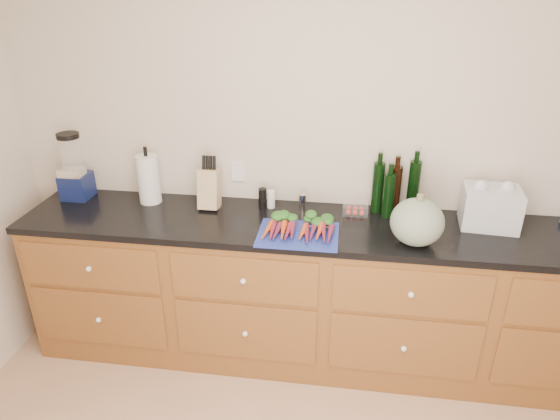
% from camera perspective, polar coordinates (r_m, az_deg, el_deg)
% --- Properties ---
extents(wall_back, '(4.10, 0.05, 2.60)m').
position_cam_1_polar(wall_back, '(3.04, 6.36, 7.16)').
color(wall_back, beige).
rests_on(wall_back, ground).
extents(cabinets, '(3.60, 0.64, 0.90)m').
position_cam_1_polar(cabinets, '(3.13, 5.36, -9.70)').
color(cabinets, brown).
rests_on(cabinets, ground).
extents(countertop, '(3.64, 0.62, 0.04)m').
position_cam_1_polar(countertop, '(2.89, 5.73, -2.01)').
color(countertop, black).
rests_on(countertop, cabinets).
extents(cutting_board, '(0.44, 0.34, 0.01)m').
position_cam_1_polar(cutting_board, '(2.75, 2.08, -2.82)').
color(cutting_board, navy).
rests_on(cutting_board, countertop).
extents(carrots, '(0.38, 0.28, 0.05)m').
position_cam_1_polar(carrots, '(2.77, 2.17, -1.96)').
color(carrots, '#D74B19').
rests_on(carrots, cutting_board).
extents(squash, '(0.28, 0.28, 0.25)m').
position_cam_1_polar(squash, '(2.71, 15.40, -1.34)').
color(squash, slate).
rests_on(squash, countertop).
extents(blender_appliance, '(0.17, 0.17, 0.43)m').
position_cam_1_polar(blender_appliance, '(3.40, -22.50, 4.23)').
color(blender_appliance, '#0F1847').
rests_on(blender_appliance, countertop).
extents(paper_towel, '(0.14, 0.14, 0.30)m').
position_cam_1_polar(paper_towel, '(3.20, -14.79, 3.42)').
color(paper_towel, silver).
rests_on(paper_towel, countertop).
extents(knife_block, '(0.12, 0.12, 0.24)m').
position_cam_1_polar(knife_block, '(3.07, -8.06, 2.42)').
color(knife_block, tan).
rests_on(knife_block, countertop).
extents(grinder_salt, '(0.05, 0.05, 0.11)m').
position_cam_1_polar(grinder_salt, '(3.05, -1.03, 1.24)').
color(grinder_salt, silver).
rests_on(grinder_salt, countertop).
extents(grinder_pepper, '(0.05, 0.05, 0.12)m').
position_cam_1_polar(grinder_pepper, '(3.06, -2.00, 1.39)').
color(grinder_pepper, black).
rests_on(grinder_pepper, countertop).
extents(canister_chrome, '(0.04, 0.04, 0.10)m').
position_cam_1_polar(canister_chrome, '(3.03, 2.58, 0.93)').
color(canister_chrome, silver).
rests_on(canister_chrome, countertop).
extents(tomato_box, '(0.15, 0.12, 0.07)m').
position_cam_1_polar(tomato_box, '(3.02, 8.60, 0.22)').
color(tomato_box, white).
rests_on(tomato_box, countertop).
extents(bottles, '(0.27, 0.14, 0.33)m').
position_cam_1_polar(bottles, '(3.02, 12.90, 2.25)').
color(bottles, black).
rests_on(bottles, countertop).
extents(grocery_bag, '(0.32, 0.27, 0.22)m').
position_cam_1_polar(grocery_bag, '(3.05, 22.88, 0.28)').
color(grocery_bag, silver).
rests_on(grocery_bag, countertop).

